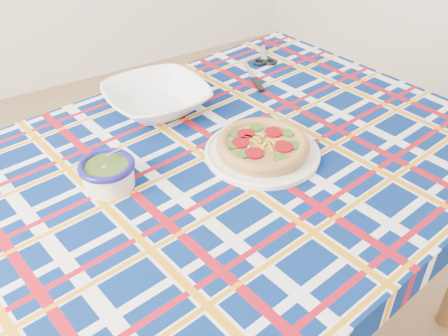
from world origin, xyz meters
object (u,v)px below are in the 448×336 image
main_focaccia_plate (263,145)px  serving_bowl (157,99)px  pesto_bowl (107,171)px  dining_table (195,201)px

main_focaccia_plate → serving_bowl: (-0.14, 0.38, 0.01)m
serving_bowl → pesto_bowl: bearing=-133.9°
dining_table → main_focaccia_plate: bearing=-12.8°
dining_table → main_focaccia_plate: (0.21, -0.01, 0.12)m
main_focaccia_plate → pesto_bowl: 0.42m
dining_table → pesto_bowl: (-0.20, 0.08, 0.13)m
dining_table → main_focaccia_plate: main_focaccia_plate is taller
pesto_bowl → main_focaccia_plate: bearing=-13.4°
pesto_bowl → serving_bowl: size_ratio=0.45×
serving_bowl → main_focaccia_plate: bearing=-70.4°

